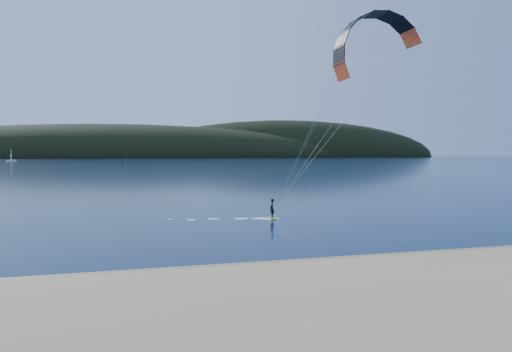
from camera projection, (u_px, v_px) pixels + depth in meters
The scene contains 6 objects.
ground at pixel (277, 295), 19.76m from camera, with size 1800.00×1800.00×0.00m, color #061531.
wet_sand at pixel (254, 268), 24.12m from camera, with size 220.00×2.50×0.10m.
headland at pixel (153, 157), 741.63m from camera, with size 1200.00×310.00×140.00m.
kitesurfer_near at pixel (373, 63), 38.58m from camera, with size 23.37×8.94×18.97m.
kitesurfer_far at pixel (134, 144), 215.07m from camera, with size 10.03×7.37×13.90m.
sailboat at pixel (11, 160), 376.37m from camera, with size 8.23×5.14×11.46m.
Camera 1 is at (-5.72, -18.61, 6.55)m, focal length 29.86 mm.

